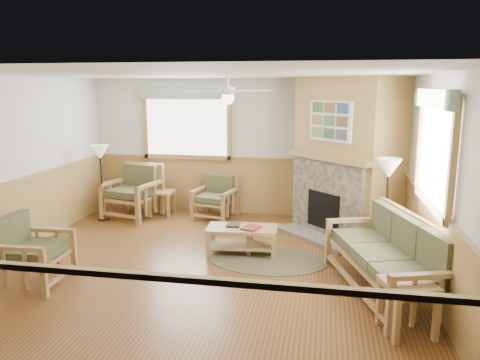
% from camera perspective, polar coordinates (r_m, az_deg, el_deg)
% --- Properties ---
extents(floor, '(6.00, 6.00, 0.01)m').
position_cam_1_polar(floor, '(6.82, -4.44, -10.59)').
color(floor, brown).
rests_on(floor, ground).
extents(ceiling, '(6.00, 6.00, 0.01)m').
position_cam_1_polar(ceiling, '(6.33, -4.83, 12.76)').
color(ceiling, white).
rests_on(ceiling, floor).
extents(wall_back, '(6.00, 0.02, 2.70)m').
position_cam_1_polar(wall_back, '(9.34, 0.13, 4.02)').
color(wall_back, silver).
rests_on(wall_back, floor).
extents(wall_front, '(6.00, 0.02, 2.70)m').
position_cam_1_polar(wall_front, '(3.72, -16.74, -7.81)').
color(wall_front, silver).
rests_on(wall_front, floor).
extents(wall_left, '(0.02, 6.00, 2.70)m').
position_cam_1_polar(wall_left, '(7.77, -26.54, 1.34)').
color(wall_left, silver).
rests_on(wall_left, floor).
extents(wall_right, '(0.02, 6.00, 2.70)m').
position_cam_1_polar(wall_right, '(6.37, 22.43, -0.28)').
color(wall_right, silver).
rests_on(wall_right, floor).
extents(wainscot, '(6.00, 6.00, 1.10)m').
position_cam_1_polar(wainscot, '(6.64, -4.52, -6.14)').
color(wainscot, '#AB8446').
rests_on(wainscot, floor).
extents(fireplace, '(3.11, 3.11, 2.70)m').
position_cam_1_polar(fireplace, '(8.26, 13.08, 2.77)').
color(fireplace, '#AB8446').
rests_on(fireplace, floor).
extents(window_back, '(1.90, 0.16, 1.50)m').
position_cam_1_polar(window_back, '(9.48, -6.60, 11.21)').
color(window_back, white).
rests_on(window_back, wall_back).
extents(window_right, '(0.16, 1.90, 1.50)m').
position_cam_1_polar(window_right, '(6.06, 23.30, 10.35)').
color(window_right, white).
rests_on(window_right, wall_right).
extents(ceiling_fan, '(1.59, 1.59, 0.36)m').
position_cam_1_polar(ceiling_fan, '(6.55, -1.53, 12.40)').
color(ceiling_fan, white).
rests_on(ceiling_fan, ceiling).
extents(sofa, '(2.27, 1.46, 0.97)m').
position_cam_1_polar(sofa, '(6.13, 17.29, -8.79)').
color(sofa, '#A6814D').
rests_on(sofa, floor).
extents(armchair_back_left, '(1.09, 1.09, 1.02)m').
position_cam_1_polar(armchair_back_left, '(9.42, -12.99, -1.38)').
color(armchair_back_left, '#A6814D').
rests_on(armchair_back_left, floor).
extents(armchair_back_right, '(0.87, 0.87, 0.81)m').
position_cam_1_polar(armchair_back_right, '(9.16, -3.10, -2.14)').
color(armchair_back_right, '#A6814D').
rests_on(armchair_back_right, floor).
extents(armchair_left, '(0.86, 0.86, 0.92)m').
position_cam_1_polar(armchair_left, '(6.69, -24.05, -7.77)').
color(armchair_left, '#A6814D').
rests_on(armchair_left, floor).
extents(coffee_table, '(1.10, 0.61, 0.43)m').
position_cam_1_polar(coffee_table, '(7.25, 0.26, -7.38)').
color(coffee_table, '#A6814D').
rests_on(coffee_table, floor).
extents(end_table_chairs, '(0.45, 0.43, 0.50)m').
position_cam_1_polar(end_table_chairs, '(9.50, -9.43, -2.77)').
color(end_table_chairs, '#A6814D').
rests_on(end_table_chairs, floor).
extents(end_table_sofa, '(0.63, 0.61, 0.56)m').
position_cam_1_polar(end_table_sofa, '(5.33, 19.72, -14.41)').
color(end_table_sofa, '#A6814D').
rests_on(end_table_sofa, floor).
extents(footstool, '(0.48, 0.48, 0.40)m').
position_cam_1_polar(footstool, '(7.32, 2.70, -7.31)').
color(footstool, '#A6814D').
rests_on(footstool, floor).
extents(braided_rug, '(2.25, 2.25, 0.01)m').
position_cam_1_polar(braided_rug, '(7.06, 3.43, -9.70)').
color(braided_rug, brown).
rests_on(braided_rug, floor).
extents(floor_lamp_left, '(0.40, 0.40, 1.46)m').
position_cam_1_polar(floor_lamp_left, '(9.29, -16.50, -0.35)').
color(floor_lamp_left, black).
rests_on(floor_lamp_left, floor).
extents(floor_lamp_right, '(0.46, 0.46, 1.55)m').
position_cam_1_polar(floor_lamp_right, '(7.06, 17.41, -3.65)').
color(floor_lamp_right, black).
rests_on(floor_lamp_right, floor).
extents(book_red, '(0.30, 0.35, 0.03)m').
position_cam_1_polar(book_red, '(7.10, 1.39, -5.72)').
color(book_red, maroon).
rests_on(book_red, coffee_table).
extents(book_dark, '(0.22, 0.29, 0.03)m').
position_cam_1_polar(book_dark, '(7.27, -0.81, -5.36)').
color(book_dark, black).
rests_on(book_dark, coffee_table).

